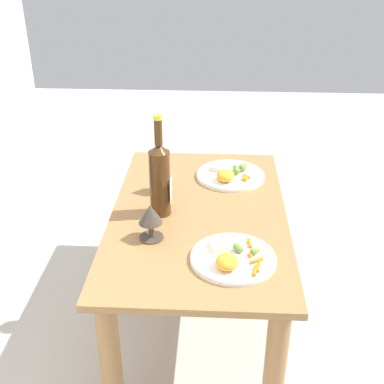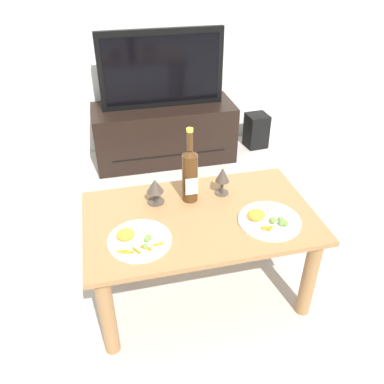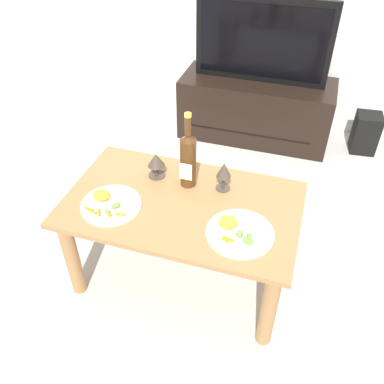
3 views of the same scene
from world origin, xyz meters
name	(u,v)px [view 1 (image 1 of 3)]	position (x,y,z in m)	size (l,w,h in m)	color
ground_plane	(198,314)	(0.00, 0.00, 0.00)	(6.40, 6.40, 0.00)	#B7B2A8
dining_table	(199,234)	(0.00, 0.00, 0.40)	(1.09, 0.65, 0.50)	#9E7042
wine_bottle	(160,177)	(-0.01, 0.14, 0.65)	(0.08, 0.08, 0.39)	#4C2D14
goblet_left	(150,216)	(-0.18, 0.16, 0.59)	(0.08, 0.08, 0.13)	#473D33
goblet_right	(161,169)	(0.16, 0.16, 0.60)	(0.07, 0.07, 0.15)	#473D33
dinner_plate_left	(233,258)	(-0.30, -0.12, 0.51)	(0.28, 0.28, 0.06)	white
dinner_plate_right	(230,175)	(0.30, -0.12, 0.51)	(0.29, 0.29, 0.06)	white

